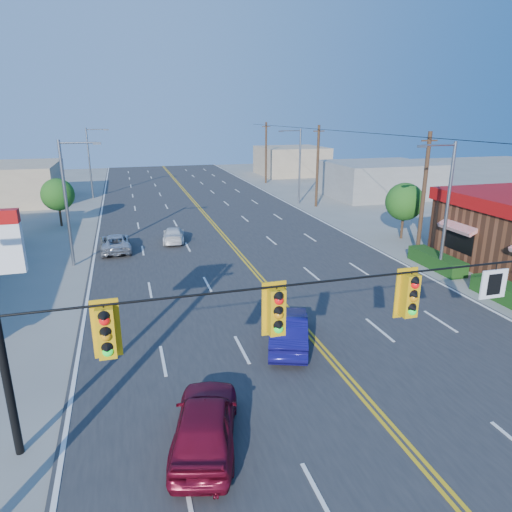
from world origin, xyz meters
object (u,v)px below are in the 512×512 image
object	(u,v)px
signal_span	(446,311)
car_silver	(115,243)
car_blue	(289,330)
car_magenta	(205,424)
car_white	(174,235)

from	to	relation	value
signal_span	car_silver	distance (m)	26.17
car_blue	car_silver	bearing A→B (deg)	-46.41
car_magenta	car_silver	size ratio (longest dim) A/B	1.03
car_white	car_silver	size ratio (longest dim) A/B	0.87
car_magenta	car_blue	xyz separation A→B (m)	(4.49, 5.13, -0.04)
signal_span	car_silver	bearing A→B (deg)	108.60
signal_span	car_magenta	world-z (taller)	signal_span
car_magenta	car_blue	distance (m)	6.81
signal_span	car_blue	distance (m)	8.97
car_blue	car_white	distance (m)	18.16
car_white	car_magenta	bearing A→B (deg)	93.38
car_magenta	car_silver	distance (m)	21.88
car_magenta	car_white	distance (m)	23.12
car_white	car_blue	bearing A→B (deg)	106.46
signal_span	car_blue	bearing A→B (deg)	98.01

